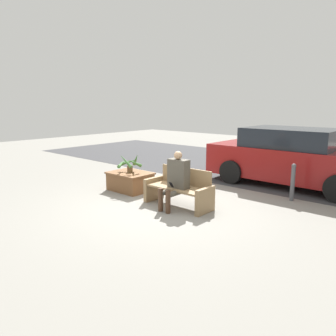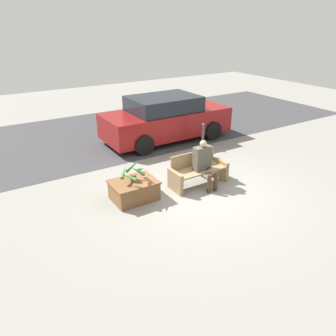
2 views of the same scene
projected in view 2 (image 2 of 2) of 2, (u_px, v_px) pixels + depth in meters
ground_plane at (198, 190)px, 8.22m from camera, size 30.00×30.00×0.00m
road_surface at (112, 132)px, 12.43m from camera, size 20.00×6.00×0.01m
bench at (198, 170)px, 8.37m from camera, size 1.52×0.59×0.81m
person_seated at (204, 162)px, 8.14m from camera, size 0.45×0.61×1.21m
planter_box at (134, 189)px, 7.69m from camera, size 1.06×0.80×0.47m
potted_plant at (133, 172)px, 7.49m from camera, size 0.61×0.66×0.51m
parked_car at (166, 119)px, 11.38m from camera, size 4.43×1.98×1.54m
bollard_post at (203, 135)px, 10.69m from camera, size 0.10×0.10×0.86m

